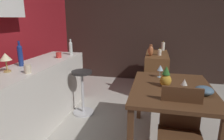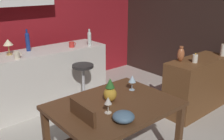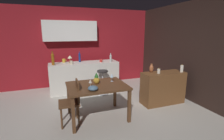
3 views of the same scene
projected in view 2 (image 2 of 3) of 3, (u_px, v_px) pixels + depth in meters
name	position (u px, v px, depth m)	size (l,w,h in m)	color
wall_kitchen_back	(14.00, 13.00, 4.13)	(5.20, 0.33, 2.60)	maroon
wall_side_right	(198.00, 17.00, 4.48)	(0.10, 4.40, 2.60)	#33231E
dining_table	(114.00, 112.00, 2.53)	(1.21, 0.92, 0.74)	#56351E
kitchen_counter	(42.00, 79.00, 3.97)	(2.10, 0.60, 0.90)	silver
sideboard_cabinet	(196.00, 85.00, 3.82)	(1.10, 0.44, 0.82)	brown
bar_stool	(84.00, 86.00, 3.88)	(0.34, 0.34, 0.72)	#262323
wine_glass_left	(108.00, 101.00, 2.29)	(0.07, 0.07, 0.16)	silver
wine_glass_right	(132.00, 79.00, 2.79)	(0.08, 0.08, 0.17)	silver
pineapple_centerpiece	(110.00, 91.00, 2.53)	(0.13, 0.13, 0.25)	gold
fruit_bowl	(123.00, 117.00, 2.17)	(0.19, 0.19, 0.09)	slate
wine_bottle_cobalt	(28.00, 41.00, 3.78)	(0.06, 0.06, 0.33)	navy
wine_bottle_clear	(89.00, 38.00, 4.14)	(0.06, 0.06, 0.27)	silver
cup_red	(72.00, 45.00, 4.04)	(0.12, 0.09, 0.09)	red
cup_cream	(17.00, 55.00, 3.42)	(0.11, 0.08, 0.10)	beige
counter_lamp	(8.00, 43.00, 3.57)	(0.14, 0.14, 0.23)	#A58447
pillar_candle_tall	(195.00, 59.00, 3.52)	(0.07, 0.07, 0.14)	white
pillar_candle_short	(223.00, 50.00, 3.84)	(0.08, 0.08, 0.21)	white
vase_copper	(181.00, 54.00, 3.57)	(0.10, 0.10, 0.22)	#B26038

